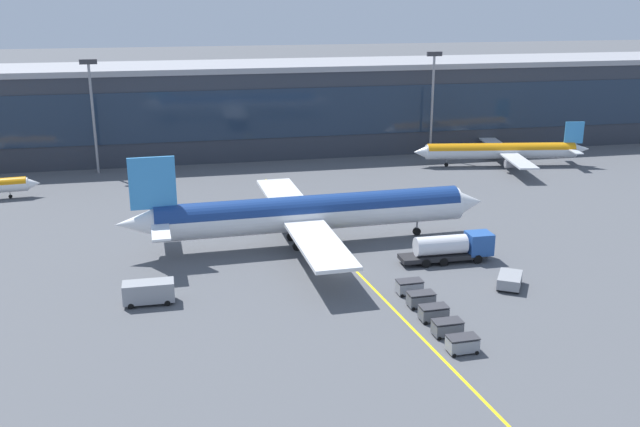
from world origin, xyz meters
name	(u,v)px	position (x,y,z in m)	size (l,w,h in m)	color
ground_plane	(338,270)	(0.00, 0.00, 0.00)	(700.00, 700.00, 0.00)	#515459
apron_lead_in_line	(348,263)	(1.60, 2.00, 0.00)	(0.30, 80.00, 0.01)	yellow
terminal_building	(211,109)	(-9.74, 63.84, 8.45)	(203.59, 18.52, 16.86)	#2D333D
main_airliner	(310,213)	(-1.47, 9.11, 4.04)	(45.72, 36.24, 11.96)	white
fuel_tanker	(452,247)	(13.39, -0.03, 1.75)	(10.81, 2.75, 3.25)	#232326
crew_van	(148,291)	(-20.56, -4.73, 1.31)	(5.01, 2.16, 2.30)	gray
pushback_tug	(510,279)	(16.51, -8.27, 0.85)	(3.95, 4.44, 1.40)	gray
baggage_cart_0	(462,344)	(6.06, -20.55, 0.78)	(2.70, 1.70, 1.48)	gray
baggage_cart_1	(447,328)	(5.96, -17.35, 0.78)	(2.70, 1.70, 1.48)	#595B60
baggage_cart_2	(434,313)	(5.85, -14.15, 0.78)	(2.70, 1.70, 1.48)	#595B60
baggage_cart_3	(421,299)	(5.74, -10.96, 0.78)	(2.70, 1.70, 1.48)	#595B60
baggage_cart_4	(409,287)	(5.64, -7.76, 0.78)	(2.70, 1.70, 1.48)	gray
commuter_jet_far	(502,151)	(39.86, 42.50, 2.77)	(31.56, 25.30, 7.84)	silver
apron_light_mast_0	(92,106)	(-29.94, 51.88, 11.47)	(2.80, 0.50, 19.14)	gray
apron_light_mast_1	(433,95)	(29.94, 51.88, 11.60)	(2.80, 0.50, 19.40)	gray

